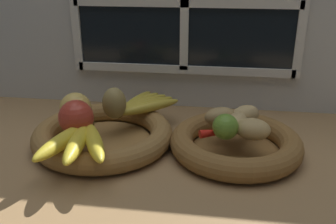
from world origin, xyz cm
name	(u,v)px	position (x,y,z in cm)	size (l,w,h in cm)	color
ground_plane	(171,154)	(0.00, 0.00, -1.50)	(140.00, 90.00, 3.00)	#9E774C
back_wall	(185,13)	(0.00, 29.77, 27.88)	(140.00, 4.60, 55.00)	silver
fruit_bowl_left	(104,134)	(-16.72, 0.29, 2.49)	(33.82, 33.82, 5.33)	olive
fruit_bowl_right	(235,143)	(15.06, 0.29, 2.49)	(30.52, 30.52, 5.33)	brown
apple_red_front	(76,117)	(-20.82, -5.61, 9.28)	(7.90, 7.90, 7.90)	#B73828
apple_golden_left	(76,108)	(-23.11, 0.44, 9.12)	(7.59, 7.59, 7.59)	#DBB756
pear_brown	(114,103)	(-14.69, 4.01, 9.34)	(5.91, 5.94, 8.03)	olive
banana_bunch_front	(78,141)	(-17.92, -12.41, 7.02)	(16.00, 20.06, 3.38)	yellow
banana_bunch_back	(142,105)	(-9.23, 11.05, 6.64)	(15.77, 18.77, 2.63)	gold
potato_small	(253,129)	(18.34, -2.99, 7.70)	(7.77, 5.60, 4.74)	tan
potato_oblong	(221,117)	(11.38, 3.15, 7.65)	(7.87, 4.88, 4.64)	#A38451
potato_large	(237,123)	(15.06, 0.29, 7.64)	(7.07, 4.70, 4.62)	tan
potato_back	(245,115)	(17.11, 4.79, 7.72)	(7.72, 4.68, 4.79)	tan
lime_near	(225,127)	(12.42, -3.68, 8.20)	(5.75, 5.75, 5.75)	olive
chili_pepper	(227,131)	(12.81, -1.76, 6.29)	(1.94, 1.94, 12.79)	red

